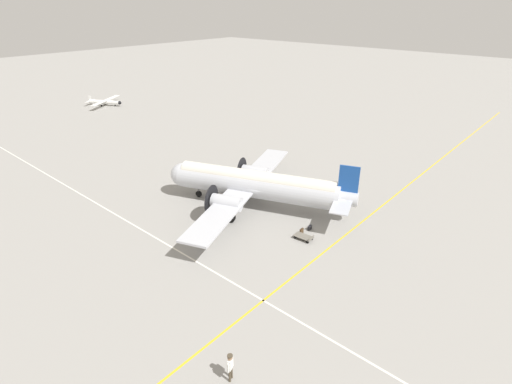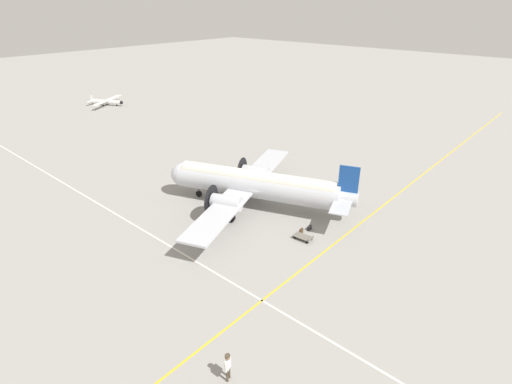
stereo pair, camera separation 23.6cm
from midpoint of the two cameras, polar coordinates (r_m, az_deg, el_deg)
The scene contains 9 objects.
ground_plane at distance 41.69m, azimuth -0.16°, elevation -2.08°, with size 300.00×300.00×0.00m, color gray.
apron_line_eastwest at distance 36.81m, azimuth 11.60°, elevation -6.75°, with size 120.00×0.16×0.01m.
apron_line_northsouth at distance 35.53m, azimuth -11.58°, elevation -8.05°, with size 0.16×120.00×0.01m.
airliner_main at distance 40.70m, azimuth -0.71°, elevation 1.17°, with size 22.53×19.64×5.81m.
crew_foreground at distance 24.19m, azimuth -4.00°, elevation -23.37°, with size 0.61×0.41×1.89m.
suitcase_near_door at distance 37.03m, azimuth 6.35°, elevation -5.61°, with size 0.45×0.14×0.61m.
suitcase_upright_spare at distance 37.83m, azimuth 7.51°, elevation -5.06°, with size 0.47×0.19×0.48m.
baggage_cart at distance 36.29m, azimuth 6.63°, elevation -6.37°, with size 1.03×1.74×0.56m.
light_aircraft_distant at distance 88.63m, azimuth -20.80°, elevation 11.96°, with size 8.90×7.02×1.89m.
Camera 1 is at (-27.82, -24.20, 19.45)m, focal length 28.00 mm.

